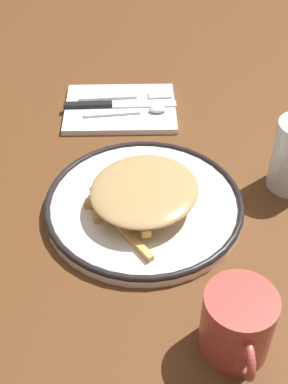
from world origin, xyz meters
TOP-DOWN VIEW (x-y plane):
  - ground_plane at (0.00, 0.00)m, footprint 2.60×2.60m
  - plate at (0.00, 0.00)m, footprint 0.29×0.29m
  - fries_heap at (0.01, -0.01)m, footprint 0.22×0.22m
  - napkin at (-0.27, -0.03)m, footprint 0.17×0.21m
  - fork at (-0.30, -0.01)m, footprint 0.02×0.18m
  - knife at (-0.27, -0.04)m, footprint 0.02×0.21m
  - spoon at (-0.24, 0.01)m, footprint 0.03×0.15m
  - coffee_mug at (0.23, 0.09)m, footprint 0.11×0.08m

SIDE VIEW (x-z plane):
  - ground_plane at x=0.00m, z-range 0.00..0.00m
  - napkin at x=-0.27m, z-range 0.00..0.01m
  - plate at x=0.00m, z-range 0.00..0.02m
  - fork at x=-0.30m, z-range 0.01..0.02m
  - knife at x=-0.27m, z-range 0.01..0.02m
  - spoon at x=-0.24m, z-range 0.01..0.02m
  - fries_heap at x=0.01m, z-range 0.02..0.06m
  - coffee_mug at x=0.23m, z-range 0.00..0.09m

